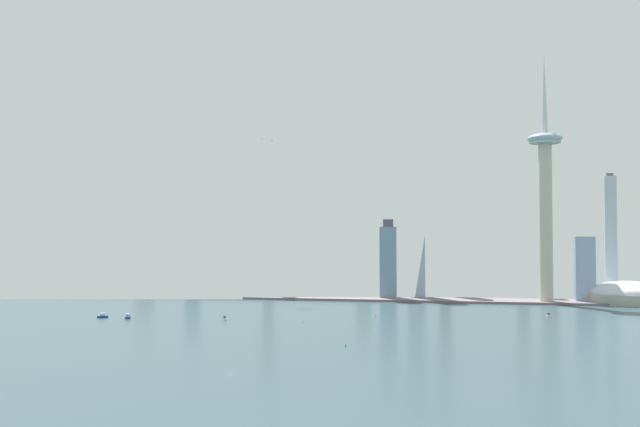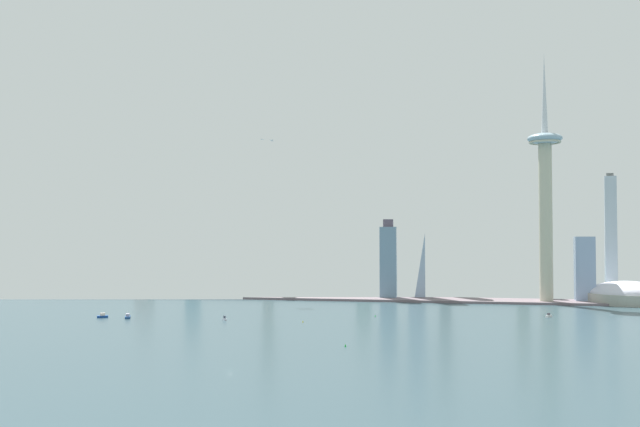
# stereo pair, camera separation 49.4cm
# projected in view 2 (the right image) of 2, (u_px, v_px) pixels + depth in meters

# --- Properties ---
(ground_plane) EXTENTS (6000.00, 6000.00, 0.00)m
(ground_plane) POSITION_uv_depth(u_px,v_px,m) (230.00, 371.00, 461.19)
(ground_plane) COLOR #2E444C
(waterfront_pier) EXTENTS (968.49, 62.19, 3.08)m
(waterfront_pier) POSITION_uv_depth(u_px,v_px,m) (361.00, 298.00, 996.34)
(waterfront_pier) COLOR slate
(waterfront_pier) RESTS_ON ground
(observation_tower) EXTENTS (45.21, 45.21, 330.95)m
(observation_tower) POSITION_uv_depth(u_px,v_px,m) (545.00, 185.00, 943.58)
(observation_tower) COLOR beige
(observation_tower) RESTS_ON ground
(stadium_dome) EXTENTS (101.73, 101.73, 31.28)m
(stadium_dome) POSITION_uv_depth(u_px,v_px,m) (627.00, 295.00, 933.53)
(stadium_dome) COLOR #9F9F93
(stadium_dome) RESTS_ON ground
(skyscraper_0) EXTENTS (17.71, 14.03, 133.25)m
(skyscraper_0) POSITION_uv_depth(u_px,v_px,m) (523.00, 254.00, 1029.81)
(skyscraper_0) COLOR #A5A78A
(skyscraper_0) RESTS_ON ground
(skyscraper_1) EXTENTS (12.03, 21.98, 174.95)m
(skyscraper_1) POSITION_uv_depth(u_px,v_px,m) (552.00, 243.00, 1036.70)
(skyscraper_1) COLOR gray
(skyscraper_1) RESTS_ON ground
(skyscraper_2) EXTENTS (21.29, 26.85, 58.77)m
(skyscraper_2) POSITION_uv_depth(u_px,v_px,m) (145.00, 276.00, 1100.71)
(skyscraper_2) COLOR beige
(skyscraper_2) RESTS_ON ground
(skyscraper_3) EXTENTS (16.35, 23.94, 155.38)m
(skyscraper_3) POSITION_uv_depth(u_px,v_px,m) (445.00, 243.00, 1043.97)
(skyscraper_3) COLOR gray
(skyscraper_3) RESTS_ON ground
(skyscraper_4) EXTENTS (20.01, 24.03, 101.26)m
(skyscraper_4) POSITION_uv_depth(u_px,v_px,m) (364.00, 270.00, 1086.85)
(skyscraper_4) COLOR #95A88F
(skyscraper_4) RESTS_ON ground
(skyscraper_5) EXTENTS (25.00, 20.72, 87.55)m
(skyscraper_5) POSITION_uv_depth(u_px,v_px,m) (585.00, 270.00, 946.12)
(skyscraper_5) COLOR #90A6CA
(skyscraper_5) RESTS_ON ground
(skyscraper_6) EXTENTS (23.54, 19.31, 169.32)m
(skyscraper_6) POSITION_uv_depth(u_px,v_px,m) (417.00, 243.00, 1011.43)
(skyscraper_6) COLOR #9AB1CA
(skyscraper_6) RESTS_ON ground
(skyscraper_7) EXTENTS (13.03, 16.25, 155.95)m
(skyscraper_7) POSITION_uv_depth(u_px,v_px,m) (269.00, 244.00, 1081.91)
(skyscraper_7) COLOR #A29F88
(skyscraper_7) RESTS_ON ground
(skyscraper_8) EXTENTS (16.88, 24.92, 82.81)m
(skyscraper_8) POSITION_uv_depth(u_px,v_px,m) (193.00, 266.00, 1142.01)
(skyscraper_8) COLOR #608C9A
(skyscraper_8) RESTS_ON ground
(skyscraper_9) EXTENTS (15.96, 17.81, 176.28)m
(skyscraper_9) POSITION_uv_depth(u_px,v_px,m) (610.00, 237.00, 1000.12)
(skyscraper_9) COLOR #AFBECB
(skyscraper_9) RESTS_ON ground
(skyscraper_10) EXTENTS (22.97, 16.52, 111.83)m
(skyscraper_10) POSITION_uv_depth(u_px,v_px,m) (388.00, 262.00, 1000.18)
(skyscraper_10) COLOR #6A89A2
(skyscraper_10) RESTS_ON ground
(boat_0) EXTENTS (6.06, 6.28, 4.72)m
(boat_0) POSITION_uv_depth(u_px,v_px,m) (224.00, 319.00, 744.85)
(boat_0) COLOR white
(boat_0) RESTS_ON ground
(boat_2) EXTENTS (11.32, 16.41, 8.05)m
(boat_2) POSITION_uv_depth(u_px,v_px,m) (128.00, 317.00, 763.49)
(boat_2) COLOR navy
(boat_2) RESTS_ON ground
(boat_4) EXTENTS (7.13, 7.78, 4.31)m
(boat_4) POSITION_uv_depth(u_px,v_px,m) (549.00, 316.00, 775.51)
(boat_4) COLOR white
(boat_4) RESTS_ON ground
(boat_5) EXTENTS (12.01, 9.92, 5.15)m
(boat_5) POSITION_uv_depth(u_px,v_px,m) (103.00, 316.00, 769.19)
(boat_5) COLOR navy
(boat_5) RESTS_ON ground
(channel_buoy_0) EXTENTS (1.63, 1.63, 1.71)m
(channel_buoy_0) POSITION_uv_depth(u_px,v_px,m) (375.00, 316.00, 781.19)
(channel_buoy_0) COLOR green
(channel_buoy_0) RESTS_ON ground
(channel_buoy_1) EXTENTS (1.28, 1.28, 2.09)m
(channel_buoy_1) POSITION_uv_depth(u_px,v_px,m) (303.00, 321.00, 727.14)
(channel_buoy_1) COLOR yellow
(channel_buoy_1) RESTS_ON ground
(channel_buoy_2) EXTENTS (1.57, 1.57, 2.42)m
(channel_buoy_2) POSITION_uv_depth(u_px,v_px,m) (345.00, 345.00, 564.14)
(channel_buoy_2) COLOR green
(channel_buoy_2) RESTS_ON ground
(airplane) EXTENTS (24.61, 22.55, 7.71)m
(airplane) POSITION_uv_depth(u_px,v_px,m) (266.00, 141.00, 1006.49)
(airplane) COLOR white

